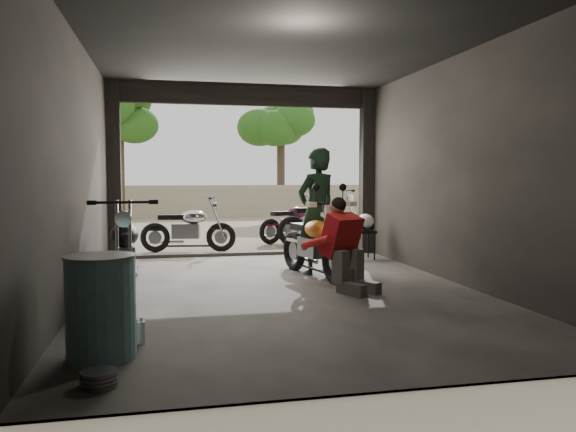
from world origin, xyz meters
name	(u,v)px	position (x,y,z in m)	size (l,w,h in m)	color
ground	(283,293)	(0.00, 0.00, 0.00)	(80.00, 80.00, 0.00)	#7A6D56
garage	(275,194)	(0.00, 0.55, 1.28)	(7.00, 7.13, 3.20)	#2D2B28
boundary_wall	(207,201)	(0.00, 14.00, 0.60)	(18.00, 0.30, 1.20)	gray
tree_left	(119,102)	(-3.00, 12.50, 3.99)	(2.20, 2.20, 5.60)	#382B1E
tree_right	(281,123)	(2.80, 14.00, 3.56)	(2.20, 2.20, 5.00)	#382B1E
main_bike	(313,239)	(0.67, 0.96, 0.59)	(0.72, 1.76, 1.17)	#ECE2C7
left_bike	(125,246)	(-2.00, 0.36, 0.62)	(0.75, 1.82, 1.23)	black
outside_bike_a	(188,224)	(-1.06, 4.28, 0.56)	(0.68, 1.65, 1.12)	black
outside_bike_b	(293,219)	(1.36, 5.45, 0.54)	(0.66, 1.60, 1.08)	#4B1224
outside_bike_c	(325,217)	(1.92, 4.77, 0.62)	(0.75, 1.83, 1.24)	black
rider	(317,212)	(0.78, 1.19, 0.97)	(0.71, 0.47, 1.95)	black
mechanic	(348,247)	(0.83, -0.19, 0.60)	(0.61, 0.83, 1.20)	red
stool	(363,235)	(2.00, 2.51, 0.47)	(0.39, 0.39, 0.54)	black
helmet	(365,222)	(2.06, 2.56, 0.69)	(0.32, 0.33, 0.30)	white
oil_drum	(101,309)	(-2.00, -2.35, 0.43)	(0.56, 0.56, 0.86)	slate
sign_post	(441,158)	(3.62, 2.70, 1.86)	(0.90, 0.08, 2.71)	black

